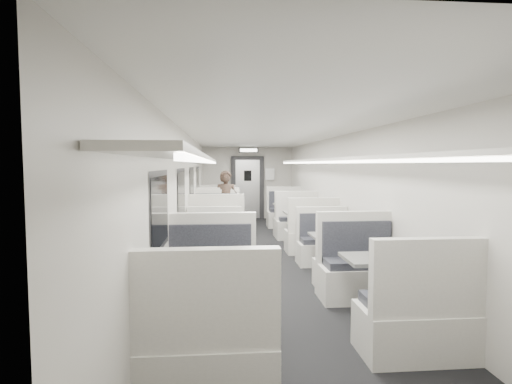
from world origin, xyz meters
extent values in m
cube|color=black|center=(0.00, 0.00, -0.06)|extent=(3.00, 12.00, 0.12)
cube|color=white|center=(0.00, 0.00, 2.46)|extent=(3.00, 12.00, 0.12)
cube|color=#B8B4AC|center=(0.00, 6.06, 1.20)|extent=(3.00, 0.12, 2.40)
cube|color=#B8B4AC|center=(0.00, -6.06, 1.20)|extent=(3.00, 0.12, 2.40)
cube|color=#B8B4AC|center=(-1.56, 0.00, 1.20)|extent=(0.12, 12.00, 2.40)
cube|color=#B8B4AC|center=(1.56, 0.00, 1.20)|extent=(0.12, 12.00, 2.40)
cube|color=silver|center=(-1.00, 2.77, 0.24)|extent=(1.11, 0.62, 0.47)
cube|color=black|center=(-1.00, 2.80, 0.53)|extent=(0.99, 0.49, 0.11)
cube|color=silver|center=(-1.00, 2.54, 0.84)|extent=(1.11, 0.13, 0.74)
cube|color=silver|center=(-1.00, 4.41, 0.24)|extent=(1.11, 0.62, 0.47)
cube|color=black|center=(-1.00, 4.38, 0.53)|extent=(0.99, 0.49, 0.11)
cube|color=silver|center=(-1.00, 4.63, 0.84)|extent=(1.11, 0.13, 0.74)
cylinder|color=silver|center=(-1.00, 3.59, 0.36)|extent=(0.11, 0.11, 0.73)
cylinder|color=silver|center=(-1.00, 3.59, 0.02)|extent=(0.38, 0.38, 0.03)
cube|color=slate|center=(-1.00, 3.59, 0.77)|extent=(0.93, 0.63, 0.04)
cube|color=silver|center=(-1.00, 0.63, 0.25)|extent=(1.16, 0.64, 0.49)
cube|color=black|center=(-1.00, 0.66, 0.54)|extent=(1.02, 0.51, 0.11)
cube|color=silver|center=(-1.00, 0.40, 0.87)|extent=(1.16, 0.13, 0.76)
cube|color=silver|center=(-1.00, 2.33, 0.25)|extent=(1.16, 0.64, 0.49)
cube|color=black|center=(-1.00, 2.30, 0.54)|extent=(1.02, 0.51, 0.11)
cube|color=silver|center=(-1.00, 2.56, 0.87)|extent=(1.16, 0.13, 0.76)
cylinder|color=silver|center=(-1.00, 1.48, 0.38)|extent=(0.11, 0.11, 0.75)
cylinder|color=silver|center=(-1.00, 1.48, 0.02)|extent=(0.39, 0.39, 0.03)
cube|color=slate|center=(-1.00, 1.48, 0.80)|extent=(0.96, 0.65, 0.04)
cube|color=silver|center=(-1.00, -1.71, 0.21)|extent=(0.98, 0.54, 0.42)
cube|color=black|center=(-1.00, -1.69, 0.46)|extent=(0.87, 0.43, 0.09)
cube|color=silver|center=(-1.00, -1.91, 0.74)|extent=(0.98, 0.11, 0.65)
cube|color=silver|center=(-1.00, -0.28, 0.21)|extent=(0.98, 0.54, 0.42)
cube|color=black|center=(-1.00, -0.30, 0.46)|extent=(0.87, 0.43, 0.09)
cube|color=silver|center=(-1.00, -0.08, 0.74)|extent=(0.98, 0.11, 0.65)
cylinder|color=silver|center=(-1.00, -0.99, 0.32)|extent=(0.09, 0.09, 0.64)
cylinder|color=silver|center=(-1.00, -0.99, 0.01)|extent=(0.33, 0.33, 0.03)
cube|color=slate|center=(-1.00, -0.99, 0.67)|extent=(0.81, 0.55, 0.04)
cube|color=silver|center=(-1.00, -4.29, 0.24)|extent=(1.13, 0.63, 0.48)
cube|color=black|center=(-1.00, -4.26, 0.54)|extent=(1.01, 0.50, 0.11)
cube|color=silver|center=(-1.00, -4.52, 0.86)|extent=(1.13, 0.13, 0.75)
cube|color=silver|center=(-1.00, -2.62, 0.24)|extent=(1.13, 0.63, 0.48)
cube|color=black|center=(-1.00, -2.65, 0.54)|extent=(1.01, 0.50, 0.11)
cube|color=silver|center=(-1.00, -2.39, 0.86)|extent=(1.13, 0.13, 0.75)
cylinder|color=silver|center=(-1.00, -3.46, 0.37)|extent=(0.11, 0.11, 0.74)
cylinder|color=silver|center=(-1.00, -3.46, 0.02)|extent=(0.39, 0.39, 0.03)
cube|color=slate|center=(-1.00, -3.46, 0.78)|extent=(0.94, 0.64, 0.04)
cube|color=silver|center=(1.00, 2.51, 0.23)|extent=(1.08, 0.60, 0.46)
cube|color=black|center=(1.00, 2.54, 0.51)|extent=(0.96, 0.48, 0.10)
cube|color=silver|center=(1.00, 2.29, 0.81)|extent=(1.08, 0.12, 0.71)
cube|color=silver|center=(1.00, 4.09, 0.23)|extent=(1.08, 0.60, 0.46)
cube|color=black|center=(1.00, 4.06, 0.51)|extent=(0.96, 0.48, 0.10)
cube|color=silver|center=(1.00, 4.31, 0.81)|extent=(1.08, 0.12, 0.71)
cylinder|color=silver|center=(1.00, 3.30, 0.35)|extent=(0.10, 0.10, 0.70)
cylinder|color=silver|center=(1.00, 3.30, 0.02)|extent=(0.37, 0.37, 0.03)
cube|color=slate|center=(1.00, 3.30, 0.74)|extent=(0.89, 0.61, 0.04)
cube|color=silver|center=(1.00, 0.71, 0.23)|extent=(1.07, 0.60, 0.45)
cube|color=black|center=(1.00, 0.75, 0.50)|extent=(0.95, 0.47, 0.10)
cube|color=silver|center=(1.00, 0.50, 0.81)|extent=(1.07, 0.12, 0.71)
cube|color=silver|center=(1.00, 2.29, 0.23)|extent=(1.07, 0.60, 0.45)
cube|color=black|center=(1.00, 2.26, 0.50)|extent=(0.95, 0.47, 0.10)
cube|color=silver|center=(1.00, 2.51, 0.81)|extent=(1.07, 0.12, 0.71)
cylinder|color=silver|center=(1.00, 1.50, 0.35)|extent=(0.10, 0.10, 0.70)
cylinder|color=silver|center=(1.00, 1.50, 0.02)|extent=(0.36, 0.36, 0.03)
cube|color=slate|center=(1.00, 1.50, 0.74)|extent=(0.89, 0.61, 0.04)
cube|color=silver|center=(1.00, -1.69, 0.20)|extent=(0.96, 0.53, 0.41)
cube|color=black|center=(1.00, -1.66, 0.45)|extent=(0.85, 0.43, 0.09)
cube|color=silver|center=(1.00, -1.88, 0.72)|extent=(0.96, 0.11, 0.63)
cube|color=silver|center=(1.00, -0.28, 0.20)|extent=(0.96, 0.53, 0.41)
cube|color=black|center=(1.00, -0.30, 0.45)|extent=(0.85, 0.43, 0.09)
cube|color=silver|center=(1.00, -0.08, 0.72)|extent=(0.96, 0.11, 0.63)
cylinder|color=silver|center=(1.00, -0.98, 0.31)|extent=(0.09, 0.09, 0.62)
cylinder|color=silver|center=(1.00, -0.98, 0.01)|extent=(0.33, 0.33, 0.03)
cube|color=slate|center=(1.00, -0.98, 0.66)|extent=(0.80, 0.54, 0.04)
cube|color=silver|center=(1.00, -3.78, 0.23)|extent=(1.08, 0.60, 0.46)
cube|color=black|center=(1.00, -3.75, 0.51)|extent=(0.96, 0.48, 0.10)
cube|color=silver|center=(1.00, -4.00, 0.82)|extent=(1.08, 0.12, 0.72)
cube|color=silver|center=(1.00, -2.18, 0.23)|extent=(1.08, 0.60, 0.46)
cube|color=black|center=(1.00, -2.21, 0.51)|extent=(0.96, 0.48, 0.10)
cube|color=silver|center=(1.00, -1.96, 0.82)|extent=(1.08, 0.12, 0.72)
cylinder|color=silver|center=(1.00, -2.98, 0.35)|extent=(0.10, 0.10, 0.71)
cylinder|color=silver|center=(1.00, -2.98, 0.02)|extent=(0.37, 0.37, 0.03)
cube|color=slate|center=(1.00, -2.98, 0.75)|extent=(0.90, 0.61, 0.04)
imported|color=black|center=(-0.76, 2.53, 0.84)|extent=(0.65, 0.46, 1.68)
cube|color=black|center=(-1.49, 3.40, 1.35)|extent=(0.02, 1.18, 0.84)
cube|color=black|center=(-1.49, 1.20, 1.35)|extent=(0.02, 1.18, 0.84)
cube|color=black|center=(-1.49, -1.00, 1.35)|extent=(0.02, 1.18, 0.84)
cube|color=black|center=(-1.49, -3.20, 1.35)|extent=(0.02, 1.18, 0.84)
cube|color=silver|center=(-1.26, -0.30, 1.92)|extent=(0.46, 10.40, 0.05)
cube|color=white|center=(-1.06, -0.30, 1.87)|extent=(0.05, 10.20, 0.04)
cube|color=silver|center=(1.26, -0.30, 1.92)|extent=(0.46, 10.40, 0.05)
cube|color=white|center=(1.06, -0.30, 1.87)|extent=(0.05, 10.20, 0.04)
cube|color=black|center=(0.00, 5.94, 1.05)|extent=(1.10, 0.10, 2.10)
cube|color=silver|center=(0.00, 5.91, 1.00)|extent=(0.80, 0.05, 1.95)
cube|color=black|center=(0.00, 5.87, 1.45)|extent=(0.25, 0.02, 0.35)
cube|color=black|center=(0.00, 5.45, 2.28)|extent=(0.62, 0.10, 0.16)
cube|color=white|center=(0.00, 5.39, 2.28)|extent=(0.54, 0.02, 0.10)
cube|color=white|center=(0.75, 5.92, 1.50)|extent=(0.32, 0.02, 0.40)
camera|label=1|loc=(-0.85, -7.37, 1.83)|focal=28.00mm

